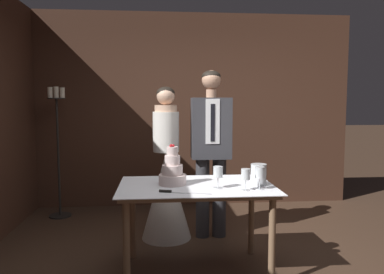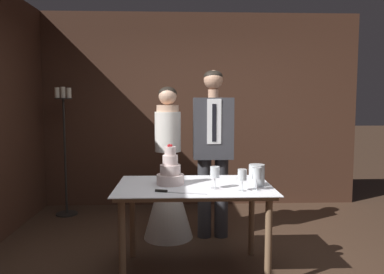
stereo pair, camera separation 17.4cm
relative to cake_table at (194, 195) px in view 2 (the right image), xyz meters
The scene contains 11 objects.
wall_back 2.33m from the cake_table, 86.06° to the left, with size 4.59×0.12×2.73m, color #472B1E.
cake_table is the anchor object (origin of this frame).
tiered_cake 0.29m from the cake_table, 169.53° to the left, with size 0.24×0.24×0.35m.
cake_knife 0.34m from the cake_table, 127.08° to the right, with size 0.41×0.13×0.02m.
wine_glass_near 0.31m from the cake_table, 38.57° to the right, with size 0.08×0.08×0.18m.
wine_glass_middle 0.49m from the cake_table, 31.45° to the right, with size 0.07×0.07×0.18m.
wine_glass_far 0.59m from the cake_table, 22.45° to the right, with size 0.08×0.08×0.19m.
hurricane_candle 0.57m from the cake_table, ahead, with size 0.14×0.14×0.18m.
bride 0.88m from the cake_table, 106.17° to the left, with size 0.54×0.54×1.65m.
groom 0.94m from the cake_table, 73.82° to the left, with size 0.42×0.25×1.82m.
candle_stand 2.37m from the cake_table, 132.98° to the left, with size 0.28×0.28×1.68m.
Camera 2 is at (-0.30, -2.93, 1.49)m, focal length 35.00 mm.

